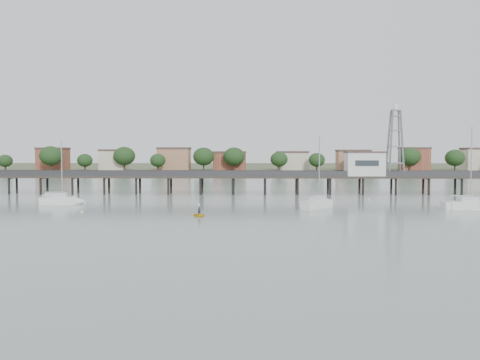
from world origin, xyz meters
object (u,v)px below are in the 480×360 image
object	(u,v)px
white_tender	(53,198)
yellow_dinghy	(199,216)
sailboat_b	(66,201)
sailboat_d	(476,205)
pier	(249,177)
lattice_tower	(395,143)
sailboat_c	(322,204)

from	to	relation	value
white_tender	yellow_dinghy	distance (m)	39.49
sailboat_b	sailboat_d	bearing A→B (deg)	-14.07
pier	white_tender	world-z (taller)	pier
pier	white_tender	size ratio (longest dim) A/B	35.03
pier	sailboat_b	distance (m)	39.90
pier	lattice_tower	xyz separation A→B (m)	(31.50, 0.00, 7.31)
sailboat_b	yellow_dinghy	bearing A→B (deg)	-42.45
lattice_tower	sailboat_d	xyz separation A→B (m)	(5.08, -30.22, -10.46)
sailboat_b	white_tender	distance (m)	9.94
sailboat_c	yellow_dinghy	world-z (taller)	sailboat_c
white_tender	sailboat_b	bearing A→B (deg)	-37.61
lattice_tower	yellow_dinghy	xyz separation A→B (m)	(-38.18, -40.62, -11.10)
sailboat_b	yellow_dinghy	xyz separation A→B (m)	(25.08, -16.69, -0.65)
lattice_tower	sailboat_c	size ratio (longest dim) A/B	1.25
sailboat_c	white_tender	size ratio (longest dim) A/B	2.89
sailboat_b	white_tender	size ratio (longest dim) A/B	2.75
lattice_tower	white_tender	distance (m)	71.32
pier	sailboat_d	distance (m)	47.56
sailboat_b	yellow_dinghy	world-z (taller)	sailboat_b
sailboat_c	sailboat_d	distance (m)	24.42
lattice_tower	pier	bearing A→B (deg)	-180.00
sailboat_b	white_tender	world-z (taller)	sailboat_b
white_tender	sailboat_c	bearing A→B (deg)	4.35
pier	white_tender	bearing A→B (deg)	-157.22
sailboat_d	yellow_dinghy	bearing A→B (deg)	-172.70
sailboat_c	sailboat_b	distance (m)	44.22
yellow_dinghy	sailboat_b	bearing A→B (deg)	119.51
lattice_tower	sailboat_d	size ratio (longest dim) A/B	1.11
sailboat_b	sailboat_d	distance (m)	68.64
lattice_tower	sailboat_b	distance (m)	68.45
lattice_tower	sailboat_d	bearing A→B (deg)	-80.46
sailboat_b	sailboat_d	size ratio (longest dim) A/B	0.84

